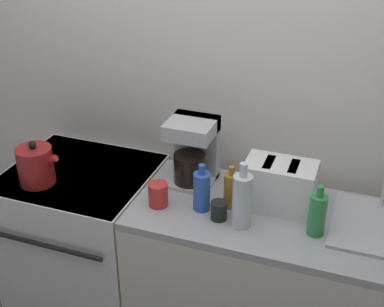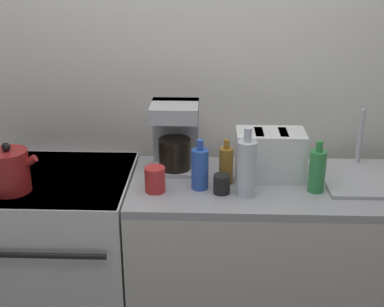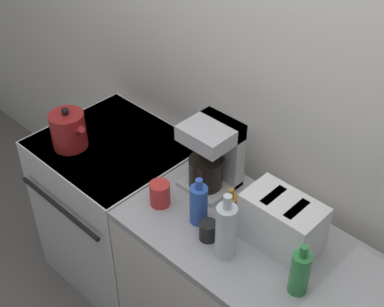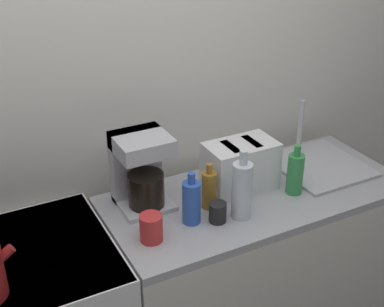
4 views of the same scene
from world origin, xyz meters
name	(u,v)px [view 4 (image 4 of 4)]	position (x,y,z in m)	size (l,w,h in m)	color
wall_back	(115,91)	(0.00, 0.70, 1.30)	(8.00, 0.05, 2.60)	silver
counter_block	(252,271)	(0.48, 0.30, 0.44)	(1.33, 0.60, 0.88)	silver
toaster	(240,166)	(0.43, 0.37, 0.99)	(0.31, 0.18, 0.22)	white
coffee_maker	(141,169)	(0.00, 0.45, 1.05)	(0.21, 0.21, 0.32)	#B7B7BC
sink_tray	(318,163)	(0.87, 0.36, 0.90)	(0.39, 0.41, 0.28)	#B7B7BC
bottle_clear	(242,190)	(0.31, 0.17, 1.01)	(0.08, 0.08, 0.30)	silver
bottle_amber	(209,189)	(0.23, 0.29, 0.97)	(0.06, 0.06, 0.20)	#9E6B23
bottle_green	(295,173)	(0.62, 0.22, 0.98)	(0.07, 0.07, 0.23)	#338C47
bottle_blue	(192,202)	(0.12, 0.23, 0.98)	(0.07, 0.07, 0.22)	#2D56B7
cup_black	(218,212)	(0.21, 0.19, 0.93)	(0.07, 0.07, 0.08)	black
cup_red	(151,228)	(-0.07, 0.19, 0.94)	(0.09, 0.09, 0.11)	red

